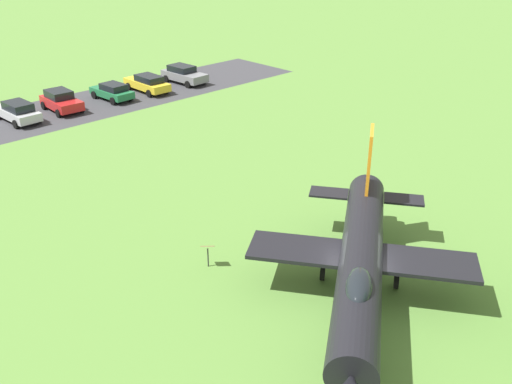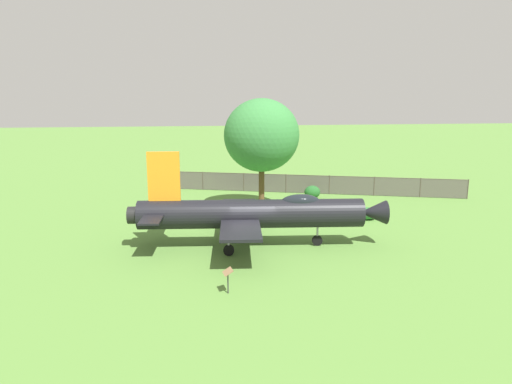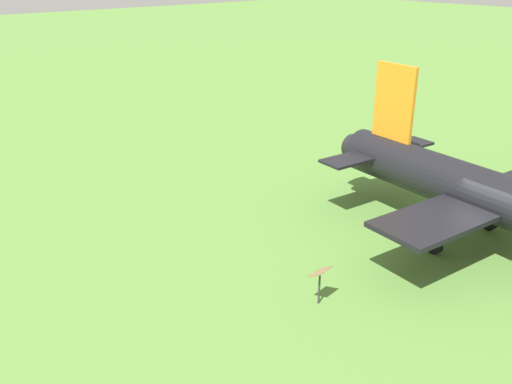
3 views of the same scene
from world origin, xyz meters
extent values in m
plane|color=#568438|center=(0.00, 0.00, 0.00)|extent=(200.00, 200.00, 0.00)
cylinder|color=black|center=(0.00, 0.00, 1.94)|extent=(12.89, 2.68, 1.64)
cylinder|color=black|center=(-6.63, 0.55, 1.94)|extent=(0.68, 1.03, 0.98)
cube|color=orange|center=(-4.85, 0.40, 4.15)|extent=(1.81, 0.29, 2.77)
cube|color=black|center=(-0.86, -2.59, 1.74)|extent=(2.39, 3.82, 0.16)
cube|color=black|center=(-5.22, 2.15, 2.11)|extent=(1.24, 1.88, 0.10)
cube|color=black|center=(-5.50, -1.27, 2.11)|extent=(1.24, 1.88, 0.10)
cylinder|color=#A5A8AD|center=(-1.15, 1.62, 1.04)|extent=(0.12, 0.12, 1.48)
cylinder|color=black|center=(-1.15, 1.62, 0.30)|extent=(0.61, 0.23, 0.60)
cylinder|color=#A5A8AD|center=(-1.40, -1.41, 1.04)|extent=(0.12, 0.12, 1.48)
cylinder|color=black|center=(-1.40, -1.41, 0.30)|extent=(0.61, 0.23, 0.60)
cylinder|color=#333333|center=(-1.79, -6.39, 0.45)|extent=(0.06, 0.06, 0.90)
cube|color=olive|center=(-1.79, -6.39, 1.02)|extent=(0.48, 0.65, 0.25)
camera|label=1|loc=(19.08, -1.69, 13.87)|focal=40.34mm
camera|label=2|loc=(-3.08, -26.23, 8.77)|focal=33.57mm
camera|label=3|loc=(7.26, -16.18, 8.95)|focal=38.91mm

